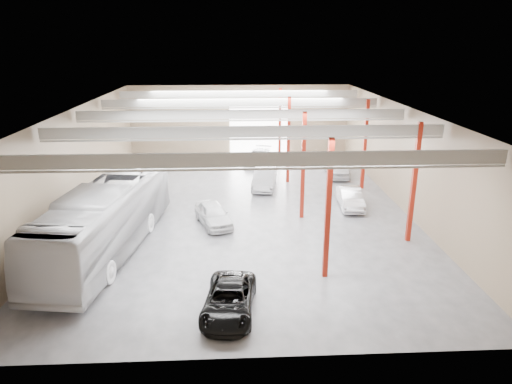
{
  "coord_description": "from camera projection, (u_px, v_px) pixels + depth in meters",
  "views": [
    {
      "loc": [
        -0.64,
        -30.08,
        11.17
      ],
      "look_at": [
        0.71,
        -3.15,
        2.2
      ],
      "focal_mm": 32.0,
      "sensor_mm": 36.0,
      "label": 1
    }
  ],
  "objects": [
    {
      "name": "black_sedan",
      "position": [
        229.0,
        300.0,
        19.5
      ],
      "size": [
        2.6,
        4.76,
        1.26
      ],
      "primitive_type": "imported",
      "rotation": [
        0.0,
        0.0,
        -0.11
      ],
      "color": "black",
      "rests_on": "ground"
    },
    {
      "name": "car_right_near",
      "position": [
        350.0,
        198.0,
        31.98
      ],
      "size": [
        1.76,
        4.29,
        1.38
      ],
      "primitive_type": "imported",
      "rotation": [
        0.0,
        0.0,
        -0.07
      ],
      "color": "#BCBBC0",
      "rests_on": "ground"
    },
    {
      "name": "car_row_a",
      "position": [
        213.0,
        214.0,
        28.9
      ],
      "size": [
        2.92,
        4.47,
        1.41
      ],
      "primitive_type": "imported",
      "rotation": [
        0.0,
        0.0,
        0.33
      ],
      "color": "silver",
      "rests_on": "ground"
    },
    {
      "name": "coach_bus",
      "position": [
        107.0,
        218.0,
        25.02
      ],
      "size": [
        5.07,
        14.0,
        3.81
      ],
      "primitive_type": "imported",
      "rotation": [
        0.0,
        0.0,
        -0.14
      ],
      "color": "silver",
      "rests_on": "ground"
    },
    {
      "name": "car_row_c",
      "position": [
        258.0,
        157.0,
        43.3
      ],
      "size": [
        3.16,
        5.01,
        1.35
      ],
      "primitive_type": "imported",
      "rotation": [
        0.0,
        0.0,
        -0.29
      ],
      "color": "slate",
      "rests_on": "ground"
    },
    {
      "name": "depot_shell",
      "position": [
        245.0,
        137.0,
        30.96
      ],
      "size": [
        22.12,
        32.12,
        7.06
      ],
      "color": "#4D4D53",
      "rests_on": "ground"
    },
    {
      "name": "car_row_b",
      "position": [
        265.0,
        178.0,
        36.17
      ],
      "size": [
        2.41,
        4.92,
        1.55
      ],
      "primitive_type": "imported",
      "rotation": [
        0.0,
        0.0,
        -0.17
      ],
      "color": "#B0B0B5",
      "rests_on": "ground"
    },
    {
      "name": "car_right_far",
      "position": [
        337.0,
        166.0,
        39.47
      ],
      "size": [
        2.46,
        4.95,
        1.62
      ],
      "primitive_type": "imported",
      "rotation": [
        0.0,
        0.0,
        -0.12
      ],
      "color": "silver",
      "rests_on": "ground"
    }
  ]
}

